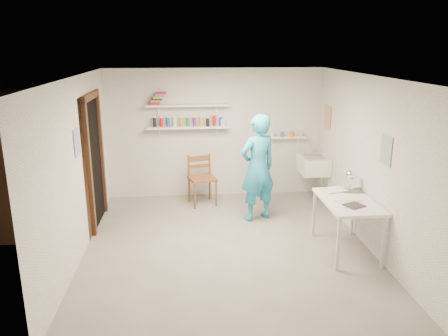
{
  "coord_description": "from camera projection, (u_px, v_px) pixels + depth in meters",
  "views": [
    {
      "loc": [
        -0.56,
        -5.75,
        2.79
      ],
      "look_at": [
        0.0,
        0.4,
        1.05
      ],
      "focal_mm": 35.0,
      "sensor_mm": 36.0,
      "label": 1
    }
  ],
  "objects": [
    {
      "name": "doorway_recess",
      "position": [
        95.0,
        163.0,
        6.88
      ],
      "size": [
        0.02,
        0.9,
        2.0
      ],
      "primitive_type": "cube",
      "color": "black",
      "rests_on": "wall_left"
    },
    {
      "name": "shelf_upper",
      "position": [
        188.0,
        105.0,
        7.84
      ],
      "size": [
        1.5,
        0.22,
        0.03
      ],
      "primitive_type": "cube",
      "color": "white",
      "rests_on": "wall_back"
    },
    {
      "name": "door_jamb_near",
      "position": [
        90.0,
        172.0,
        6.4
      ],
      "size": [
        0.06,
        0.1,
        2.0
      ],
      "primitive_type": "cube",
      "color": "brown",
      "rests_on": "ground"
    },
    {
      "name": "belfast_sink",
      "position": [
        313.0,
        165.0,
        7.91
      ],
      "size": [
        0.48,
        0.6,
        0.3
      ],
      "primitive_type": "cube",
      "color": "white",
      "rests_on": "wall_right"
    },
    {
      "name": "floor",
      "position": [
        227.0,
        246.0,
        6.32
      ],
      "size": [
        4.0,
        4.5,
        0.02
      ],
      "primitive_type": "cube",
      "color": "slate",
      "rests_on": "ground"
    },
    {
      "name": "door_lintel",
      "position": [
        90.0,
        96.0,
        6.59
      ],
      "size": [
        0.06,
        1.05,
        0.1
      ],
      "primitive_type": "cube",
      "color": "brown",
      "rests_on": "wall_left"
    },
    {
      "name": "spray_cans",
      "position": [
        188.0,
        122.0,
        7.92
      ],
      "size": [
        1.34,
        0.06,
        0.17
      ],
      "color": "black",
      "rests_on": "shelf_lower"
    },
    {
      "name": "book_stack",
      "position": [
        158.0,
        98.0,
        7.76
      ],
      "size": [
        0.32,
        0.14,
        0.22
      ],
      "color": "red",
      "rests_on": "shelf_upper"
    },
    {
      "name": "desk_lamp",
      "position": [
        351.0,
        175.0,
        6.34
      ],
      "size": [
        0.14,
        0.14,
        0.14
      ],
      "primitive_type": "sphere",
      "color": "white",
      "rests_on": "work_table"
    },
    {
      "name": "poster_right_b",
      "position": [
        386.0,
        150.0,
        5.56
      ],
      "size": [
        0.01,
        0.3,
        0.38
      ],
      "primitive_type": "cube",
      "color": "#3F724C",
      "rests_on": "wall_right"
    },
    {
      "name": "poster_right_a",
      "position": [
        327.0,
        117.0,
        7.8
      ],
      "size": [
        0.01,
        0.34,
        0.42
      ],
      "primitive_type": "cube",
      "color": "#995933",
      "rests_on": "wall_right"
    },
    {
      "name": "wall_right",
      "position": [
        368.0,
        162.0,
        6.17
      ],
      "size": [
        0.02,
        4.5,
        2.4
      ],
      "primitive_type": "cube",
      "color": "silver",
      "rests_on": "ground"
    },
    {
      "name": "wall_front",
      "position": [
        252.0,
        234.0,
        3.82
      ],
      "size": [
        4.0,
        0.02,
        2.4
      ],
      "primitive_type": "cube",
      "color": "silver",
      "rests_on": "ground"
    },
    {
      "name": "shelf_lower",
      "position": [
        188.0,
        127.0,
        7.95
      ],
      "size": [
        1.5,
        0.22,
        0.03
      ],
      "primitive_type": "cube",
      "color": "white",
      "rests_on": "wall_back"
    },
    {
      "name": "door_jamb_far",
      "position": [
        102.0,
        155.0,
        7.36
      ],
      "size": [
        0.06,
        0.1,
        2.0
      ],
      "primitive_type": "cube",
      "color": "brown",
      "rests_on": "ground"
    },
    {
      "name": "work_table",
      "position": [
        346.0,
        226.0,
        6.05
      ],
      "size": [
        0.68,
        1.13,
        0.76
      ],
      "primitive_type": "cube",
      "color": "white",
      "rests_on": "ground"
    },
    {
      "name": "papers",
      "position": [
        349.0,
        199.0,
        5.94
      ],
      "size": [
        0.3,
        0.22,
        0.02
      ],
      "color": "silver",
      "rests_on": "work_table"
    },
    {
      "name": "wooden_chair",
      "position": [
        202.0,
        178.0,
        7.82
      ],
      "size": [
        0.55,
        0.54,
        0.98
      ],
      "primitive_type": "cube",
      "rotation": [
        0.0,
        0.0,
        0.26
      ],
      "color": "brown",
      "rests_on": "ground"
    },
    {
      "name": "poster_left",
      "position": [
        77.0,
        143.0,
        5.77
      ],
      "size": [
        0.01,
        0.28,
        0.36
      ],
      "primitive_type": "cube",
      "color": "#334C7F",
      "rests_on": "wall_left"
    },
    {
      "name": "ledge_pots",
      "position": [
        287.0,
        134.0,
        8.19
      ],
      "size": [
        0.48,
        0.07,
        0.09
      ],
      "color": "silver",
      "rests_on": "ledge_shelf"
    },
    {
      "name": "ceiling",
      "position": [
        227.0,
        76.0,
        5.66
      ],
      "size": [
        4.0,
        4.5,
        0.02
      ],
      "primitive_type": "cube",
      "color": "silver",
      "rests_on": "wall_back"
    },
    {
      "name": "wall_back",
      "position": [
        215.0,
        133.0,
        8.16
      ],
      "size": [
        4.0,
        0.02,
        2.4
      ],
      "primitive_type": "cube",
      "color": "silver",
      "rests_on": "ground"
    },
    {
      "name": "corridor_box",
      "position": [
        48.0,
        161.0,
        6.8
      ],
      "size": [
        1.4,
        1.5,
        2.1
      ],
      "primitive_type": "cube",
      "color": "brown",
      "rests_on": "ground"
    },
    {
      "name": "wall_clock",
      "position": [
        261.0,
        147.0,
        7.17
      ],
      "size": [
        0.3,
        0.16,
        0.32
      ],
      "primitive_type": "cylinder",
      "rotation": [
        1.57,
        0.0,
        0.42
      ],
      "color": "beige",
      "rests_on": "man"
    },
    {
      "name": "wall_left",
      "position": [
        77.0,
        169.0,
        5.81
      ],
      "size": [
        0.02,
        4.5,
        2.4
      ],
      "primitive_type": "cube",
      "color": "silver",
      "rests_on": "ground"
    },
    {
      "name": "ledge_shelf",
      "position": [
        287.0,
        137.0,
        8.21
      ],
      "size": [
        0.7,
        0.14,
        0.03
      ],
      "primitive_type": "cube",
      "color": "white",
      "rests_on": "wall_back"
    },
    {
      "name": "man",
      "position": [
        258.0,
        168.0,
        7.04
      ],
      "size": [
        0.76,
        0.64,
        1.76
      ],
      "primitive_type": "imported",
      "rotation": [
        0.0,
        0.0,
        3.56
      ],
      "color": "#2799C7",
      "rests_on": "ground"
    }
  ]
}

